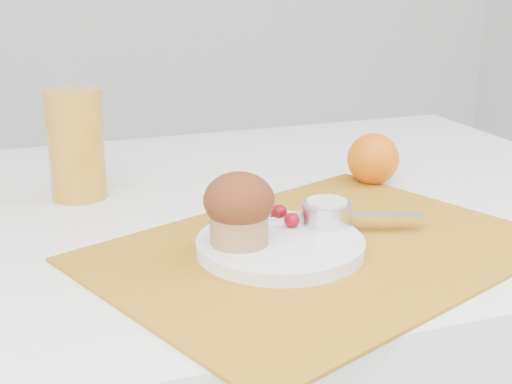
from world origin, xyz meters
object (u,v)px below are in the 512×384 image
object	(u,v)px
orange	(373,159)
juice_glass	(76,145)
plate	(280,245)
muffin	(239,208)

from	to	relation	value
orange	juice_glass	world-z (taller)	juice_glass
juice_glass	orange	bearing A→B (deg)	-11.30
plate	juice_glass	distance (m)	0.35
juice_glass	muffin	world-z (taller)	juice_glass
plate	juice_glass	world-z (taller)	juice_glass
plate	orange	distance (m)	0.30
plate	orange	world-z (taller)	orange
plate	muffin	size ratio (longest dim) A/B	2.36
muffin	plate	bearing A→B (deg)	-6.49
orange	muffin	bearing A→B (deg)	-144.18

